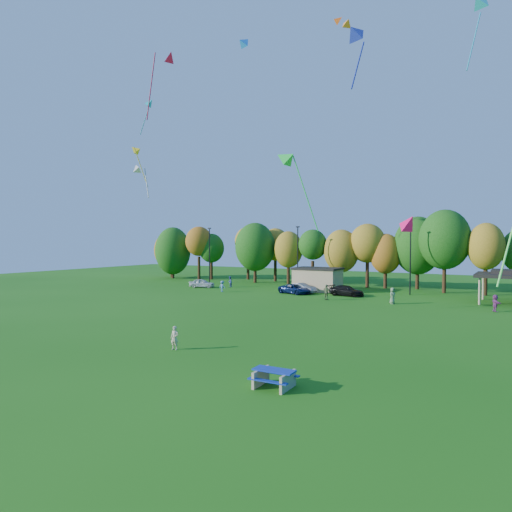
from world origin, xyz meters
The scene contains 26 objects.
ground centered at (0.00, 0.00, 0.00)m, with size 160.00×160.00×0.00m, color #19600F.
tree_line centered at (-1.03, 45.51, 5.91)m, with size 93.57×10.55×11.15m.
lamp_posts centered at (2.00, 40.00, 4.90)m, with size 64.50×0.25×9.09m.
utility_building centered at (-10.00, 38.00, 1.64)m, with size 6.30×4.30×3.25m.
picnic_table centered at (4.46, -1.55, 0.51)m, with size 2.07×1.73×0.87m.
kite_flyer centered at (-4.64, 1.82, 0.76)m, with size 0.55×0.36×1.52m, color #C9B397.
car_a centered at (-26.69, 33.58, 0.64)m, with size 1.51×3.75×1.28m, color silver.
car_b centered at (-10.81, 34.58, 0.67)m, with size 1.41×4.04×1.33m, color gray.
car_c centered at (-11.31, 33.41, 0.63)m, with size 2.09×4.52×1.26m, color #0D1D4E.
car_d centered at (-4.67, 34.67, 0.65)m, with size 1.83×4.51×1.31m, color black.
far_person_0 centered at (12.28, 29.89, 0.85)m, with size 1.58×0.50×1.70m, color #993F8D.
far_person_1 centered at (2.16, 30.30, 0.91)m, with size 0.88×0.58×1.81m, color #6C8A5F.
far_person_2 centered at (-20.75, 30.34, 0.76)m, with size 0.99×0.57×1.53m, color #5489BA.
far_person_3 centered at (-5.35, 29.69, 0.92)m, with size 1.07×0.45×1.83m, color #596D42.
far_person_5 centered at (-23.41, 36.15, 0.81)m, with size 0.78×0.61×1.61m, color #515DB3.
kite_0 centered at (11.15, 23.62, 27.62)m, with size 2.39×3.86×6.54m.
kite_1 centered at (9.53, 3.57, 7.96)m, with size 1.55×1.43×1.24m.
kite_2 centered at (4.20, 11.64, 21.80)m, with size 1.96×2.92×4.63m.
kite_3 centered at (-3.84, 31.33, 32.31)m, with size 2.11×2.11×1.73m.
kite_4 centered at (-25.61, 19.19, 17.78)m, with size 3.19×1.49×5.36m.
kite_5 centered at (-0.14, 19.35, 27.01)m, with size 1.30×1.24×1.05m.
kite_6 centered at (-3.68, 15.32, 14.19)m, with size 4.36×1.59×7.47m.
kite_9 centered at (-13.80, 11.88, 23.79)m, with size 3.54×2.00×6.27m.
kite_10 centered at (-25.46, 21.60, 23.93)m, with size 2.69×1.39×4.39m.
kite_11 centered at (-7.18, 14.58, 24.79)m, with size 1.42×1.65×1.39m.
kite_12 centered at (-16.03, 10.01, 13.61)m, with size 2.06×1.39×3.38m.
Camera 1 is at (14.69, -20.58, 7.06)m, focal length 32.00 mm.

